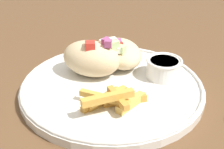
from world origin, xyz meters
name	(u,v)px	position (x,y,z in m)	size (l,w,h in m)	color
table	(126,107)	(0.00, 0.00, 0.69)	(1.35, 1.35, 0.76)	brown
plate	(112,87)	(0.03, -0.05, 0.77)	(0.32, 0.32, 0.02)	white
pita_sandwich_near	(92,58)	(-0.03, -0.06, 0.81)	(0.13, 0.12, 0.07)	beige
pita_sandwich_far	(121,53)	(-0.03, 0.01, 0.80)	(0.13, 0.11, 0.06)	beige
fries_pile	(114,99)	(0.08, -0.09, 0.79)	(0.09, 0.11, 0.03)	gold
sauce_ramekin	(164,67)	(0.06, 0.04, 0.80)	(0.07, 0.07, 0.04)	white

